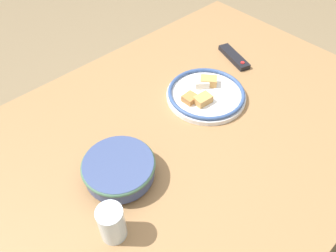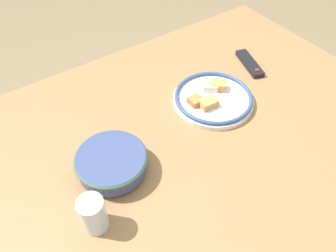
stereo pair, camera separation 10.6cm
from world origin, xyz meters
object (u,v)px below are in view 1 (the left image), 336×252
at_px(noodle_bowl, 120,169).
at_px(tv_remote, 234,57).
at_px(food_plate, 206,94).
at_px(drinking_glass, 112,223).

xyz_separation_m(noodle_bowl, tv_remote, (0.70, 0.15, -0.03)).
xyz_separation_m(food_plate, tv_remote, (0.26, 0.08, -0.01)).
xyz_separation_m(noodle_bowl, drinking_glass, (-0.12, -0.13, 0.02)).
height_order(noodle_bowl, tv_remote, noodle_bowl).
height_order(tv_remote, drinking_glass, drinking_glass).
xyz_separation_m(food_plate, drinking_glass, (-0.56, -0.20, 0.04)).
bearing_deg(drinking_glass, tv_remote, 18.63).
height_order(food_plate, tv_remote, food_plate).
bearing_deg(noodle_bowl, drinking_glass, -132.84).
bearing_deg(tv_remote, drinking_glass, 36.71).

